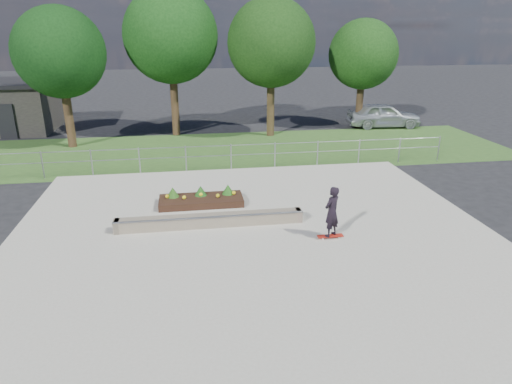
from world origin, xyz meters
TOP-DOWN VIEW (x-y plane):
  - ground at (0.00, 0.00)m, footprint 120.00×120.00m
  - grass_verge at (0.00, 11.00)m, footprint 30.00×8.00m
  - concrete_slab at (0.00, 0.00)m, footprint 15.00×15.00m
  - fence at (0.00, 7.50)m, footprint 20.06×0.06m
  - tree_far_left at (-8.00, 13.00)m, footprint 4.55×4.55m
  - tree_mid_left at (-2.50, 15.00)m, footprint 5.25×5.25m
  - tree_mid_right at (3.00, 14.00)m, footprint 4.90×4.90m
  - tree_far_right at (9.00, 15.50)m, footprint 4.20×4.20m
  - grind_ledge at (-1.31, 1.36)m, footprint 6.00×0.44m
  - planter_bed at (-1.52, 3.41)m, footprint 3.00×1.20m
  - skateboarder at (2.25, -0.07)m, footprint 0.80×0.63m
  - parked_car at (10.57, 15.25)m, footprint 4.73×2.24m

SIDE VIEW (x-z plane):
  - ground at x=0.00m, z-range 0.00..0.00m
  - grass_verge at x=0.00m, z-range 0.00..0.02m
  - concrete_slab at x=0.00m, z-range 0.00..0.06m
  - planter_bed at x=-1.52m, z-range -0.06..0.55m
  - grind_ledge at x=-1.31m, z-range 0.05..0.48m
  - fence at x=0.00m, z-range 0.17..1.37m
  - parked_car at x=10.57m, z-range 0.00..1.56m
  - skateboarder at x=2.25m, z-range 0.09..1.74m
  - tree_far_right at x=9.00m, z-range 1.18..7.78m
  - tree_far_left at x=-8.00m, z-range 1.28..8.43m
  - tree_mid_right at x=3.00m, z-range 1.38..9.08m
  - tree_mid_left at x=-2.50m, z-range 1.48..9.73m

